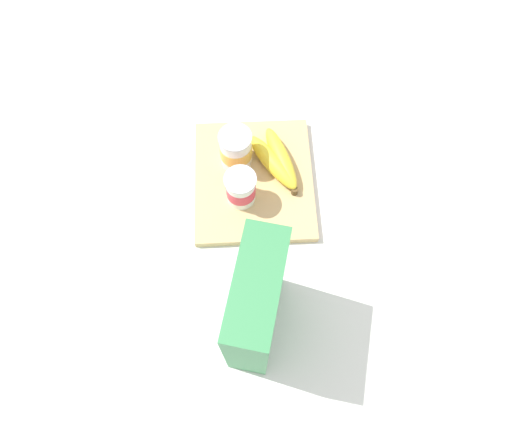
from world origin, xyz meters
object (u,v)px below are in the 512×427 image
Objects in this scene: cereal_box at (257,305)px; banana_bunch at (277,160)px; cutting_board at (254,180)px; yogurt_cup_back at (236,149)px; yogurt_cup_front at (241,189)px.

banana_bunch is at bearing -175.86° from cereal_box.
cutting_board is 3.09× the size of yogurt_cup_back.
yogurt_cup_front is at bearing 148.01° from cutting_board.
yogurt_cup_front is (-0.05, 0.03, 0.05)m from cutting_board.
yogurt_cup_back is at bearing -161.40° from cereal_box.
yogurt_cup_back is (0.05, 0.04, 0.06)m from cutting_board.
cereal_box is at bearing 178.54° from cutting_board.
banana_bunch is (0.08, -0.08, -0.02)m from yogurt_cup_front.
cutting_board is at bearing -167.43° from cereal_box.
cereal_box reaches higher than cutting_board.
banana_bunch is (0.03, -0.05, 0.03)m from cutting_board.
cutting_board is 1.07× the size of cereal_box.
yogurt_cup_back is at bearing 80.43° from banana_bunch.
banana_bunch is (-0.01, -0.09, -0.03)m from yogurt_cup_back.
cereal_box reaches higher than yogurt_cup_front.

